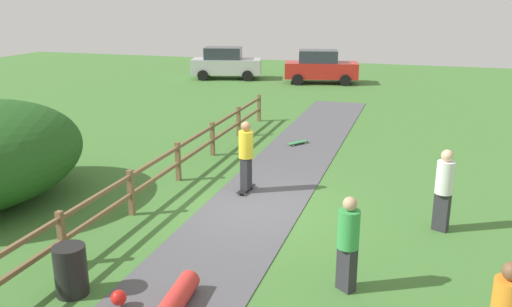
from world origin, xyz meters
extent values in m
plane|color=#427533|center=(0.00, 0.00, 0.00)|extent=(60.00, 60.00, 0.00)
cube|color=#515156|center=(0.00, 0.00, 0.01)|extent=(2.40, 28.00, 0.02)
cube|color=brown|center=(-2.60, -3.86, 0.55)|extent=(0.12, 0.12, 1.10)
cube|color=brown|center=(-2.60, -1.29, 0.55)|extent=(0.12, 0.12, 1.10)
cube|color=brown|center=(-2.60, 1.29, 0.55)|extent=(0.12, 0.12, 1.10)
cube|color=brown|center=(-2.60, 3.86, 0.55)|extent=(0.12, 0.12, 1.10)
cube|color=brown|center=(-2.60, 6.43, 0.55)|extent=(0.12, 0.12, 1.10)
cube|color=brown|center=(-2.60, 9.00, 0.55)|extent=(0.12, 0.12, 1.10)
cube|color=brown|center=(-2.60, 0.00, 0.50)|extent=(0.08, 18.00, 0.09)
cube|color=brown|center=(-2.60, 0.00, 0.95)|extent=(0.08, 18.00, 0.09)
cylinder|color=black|center=(-1.80, -4.71, 0.45)|extent=(0.56, 0.56, 0.90)
cube|color=black|center=(-0.50, 0.96, 0.09)|extent=(0.28, 0.82, 0.02)
cylinder|color=silver|center=(-0.55, 1.24, 0.05)|extent=(0.04, 0.06, 0.06)
cylinder|color=silver|center=(-0.40, 1.23, 0.05)|extent=(0.04, 0.06, 0.06)
cylinder|color=silver|center=(-0.60, 0.68, 0.05)|extent=(0.04, 0.06, 0.06)
cylinder|color=silver|center=(-0.45, 0.67, 0.05)|extent=(0.04, 0.06, 0.06)
cube|color=#2D2D33|center=(-0.50, 0.96, 0.53)|extent=(0.23, 0.34, 0.84)
cylinder|color=yellow|center=(-0.50, 0.96, 1.30)|extent=(0.42, 0.42, 0.70)
sphere|color=#9E704C|center=(-0.50, 0.96, 1.78)|extent=(0.25, 0.25, 0.25)
cylinder|color=red|center=(0.16, -4.80, 0.20)|extent=(0.50, 1.68, 0.36)
sphere|color=red|center=(-0.79, -4.88, 0.20)|extent=(0.26, 0.26, 0.26)
cube|color=#338C4C|center=(-0.24, 5.90, 0.09)|extent=(0.63, 0.77, 0.02)
cylinder|color=silver|center=(-0.35, 5.62, 0.05)|extent=(0.06, 0.07, 0.06)
cylinder|color=silver|center=(-0.47, 5.71, 0.05)|extent=(0.06, 0.07, 0.06)
cylinder|color=silver|center=(-0.02, 6.08, 0.05)|extent=(0.06, 0.07, 0.06)
cylinder|color=silver|center=(-0.14, 6.17, 0.05)|extent=(0.06, 0.07, 0.06)
cube|color=#2D2D33|center=(4.34, -0.04, 0.43)|extent=(0.37, 0.31, 0.87)
cylinder|color=white|center=(4.34, -0.04, 1.23)|extent=(0.49, 0.49, 0.72)
sphere|color=beige|center=(4.34, -0.04, 1.72)|extent=(0.26, 0.26, 0.26)
cylinder|color=orange|center=(4.99, -4.86, 1.16)|extent=(0.54, 0.54, 0.68)
sphere|color=brown|center=(4.99, -4.86, 1.62)|extent=(0.24, 0.24, 0.24)
cube|color=#2D2D33|center=(2.71, -3.17, 0.41)|extent=(0.38, 0.35, 0.82)
cylinder|color=green|center=(2.71, -3.17, 1.16)|extent=(0.53, 0.53, 0.68)
sphere|color=tan|center=(2.71, -3.17, 1.62)|extent=(0.25, 0.25, 0.25)
cube|color=red|center=(-2.02, 19.54, 0.77)|extent=(4.46, 2.54, 0.90)
cube|color=#2D333D|center=(-2.21, 19.50, 1.57)|extent=(2.48, 1.99, 0.70)
cylinder|color=black|center=(-0.88, 20.69, 0.32)|extent=(0.68, 0.37, 0.64)
cylinder|color=black|center=(-0.51, 18.97, 0.32)|extent=(0.68, 0.37, 0.64)
cylinder|color=black|center=(-3.52, 20.12, 0.32)|extent=(0.68, 0.37, 0.64)
cylinder|color=black|center=(-3.16, 18.40, 0.32)|extent=(0.68, 0.37, 0.64)
cube|color=#B7B7BC|center=(-7.91, 19.54, 0.77)|extent=(4.48, 2.63, 0.90)
cube|color=#2D333D|center=(-8.10, 19.50, 1.57)|extent=(2.50, 2.03, 0.70)
cylinder|color=black|center=(-6.80, 20.71, 0.32)|extent=(0.68, 0.38, 0.64)
cylinder|color=black|center=(-6.39, 19.00, 0.32)|extent=(0.68, 0.38, 0.64)
cylinder|color=black|center=(-9.42, 20.09, 0.32)|extent=(0.68, 0.38, 0.64)
cylinder|color=black|center=(-9.01, 18.37, 0.32)|extent=(0.68, 0.38, 0.64)
camera|label=1|loc=(3.70, -11.68, 4.99)|focal=37.77mm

